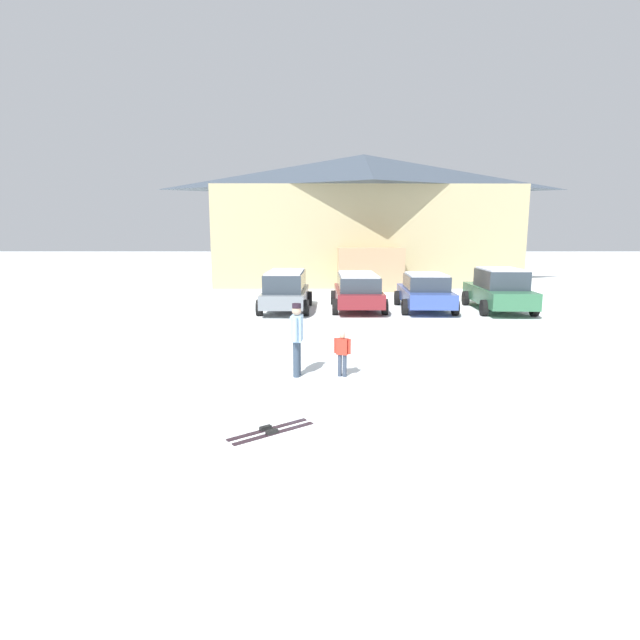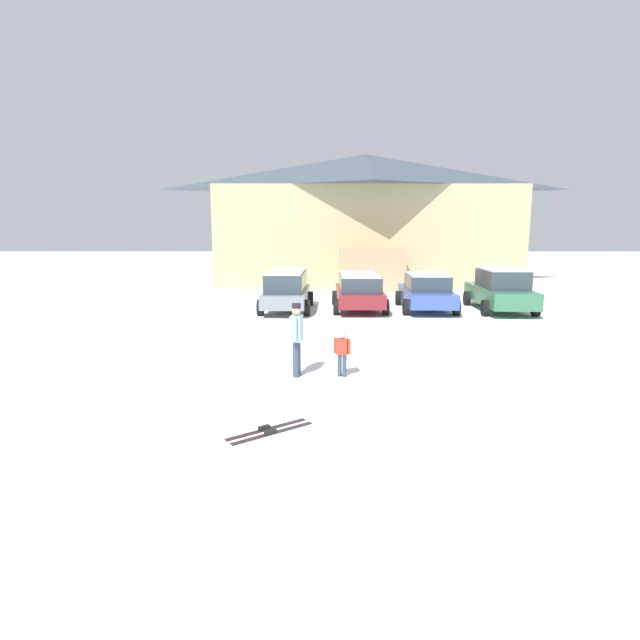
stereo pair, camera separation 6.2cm
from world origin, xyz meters
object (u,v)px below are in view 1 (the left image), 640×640
(skier_adult_in_blue_parka, at_px, (297,335))
(parked_grey_wagon, at_px, (286,289))
(parked_maroon_van, at_px, (358,290))
(parked_blue_hatchback, at_px, (425,291))
(pair_of_skis, at_px, (271,431))
(parked_green_coupe, at_px, (499,290))
(skier_child_in_red_jacket, at_px, (342,351))
(ski_lodge, at_px, (363,219))

(skier_adult_in_blue_parka, bearing_deg, parked_grey_wagon, 95.33)
(parked_grey_wagon, relative_size, parked_maroon_van, 0.98)
(parked_blue_hatchback, height_order, pair_of_skis, parked_blue_hatchback)
(parked_green_coupe, bearing_deg, skier_adult_in_blue_parka, -129.55)
(skier_adult_in_blue_parka, bearing_deg, parked_blue_hatchback, 63.32)
(parked_grey_wagon, height_order, parked_maroon_van, parked_grey_wagon)
(parked_grey_wagon, bearing_deg, parked_maroon_van, 5.25)
(pair_of_skis, bearing_deg, skier_adult_in_blue_parka, 84.94)
(parked_grey_wagon, height_order, parked_blue_hatchback, parked_grey_wagon)
(skier_adult_in_blue_parka, relative_size, skier_child_in_red_jacket, 1.59)
(ski_lodge, distance_m, parked_maroon_van, 12.34)
(parked_maroon_van, bearing_deg, skier_adult_in_blue_parka, -101.93)
(ski_lodge, distance_m, parked_green_coupe, 13.44)
(parked_grey_wagon, xyz_separation_m, parked_blue_hatchback, (5.84, 0.10, -0.10))
(skier_child_in_red_jacket, bearing_deg, parked_blue_hatchback, 68.40)
(ski_lodge, relative_size, parked_green_coupe, 3.86)
(parked_grey_wagon, bearing_deg, skier_adult_in_blue_parka, -84.67)
(parked_maroon_van, bearing_deg, parked_blue_hatchback, -3.67)
(skier_adult_in_blue_parka, bearing_deg, parked_maroon_van, 78.07)
(parked_blue_hatchback, height_order, parked_green_coupe, parked_green_coupe)
(ski_lodge, xyz_separation_m, parked_blue_hatchback, (1.64, -12.02, -3.31))
(parked_blue_hatchback, relative_size, parked_green_coupe, 0.95)
(parked_grey_wagon, height_order, skier_adult_in_blue_parka, skier_adult_in_blue_parka)
(parked_grey_wagon, height_order, skier_child_in_red_jacket, parked_grey_wagon)
(ski_lodge, bearing_deg, skier_adult_in_blue_parka, -98.58)
(parked_green_coupe, bearing_deg, parked_blue_hatchback, 177.05)
(parked_blue_hatchback, bearing_deg, skier_adult_in_blue_parka, -116.68)
(parked_blue_hatchback, distance_m, skier_adult_in_blue_parka, 10.99)
(parked_green_coupe, relative_size, pair_of_skis, 3.53)
(ski_lodge, height_order, parked_grey_wagon, ski_lodge)
(skier_adult_in_blue_parka, relative_size, pair_of_skis, 1.21)
(ski_lodge, relative_size, skier_child_in_red_jacket, 17.89)
(skier_adult_in_blue_parka, bearing_deg, pair_of_skis, -95.06)
(skier_child_in_red_jacket, xyz_separation_m, pair_of_skis, (-1.31, -3.21, -0.57))
(skier_child_in_red_jacket, bearing_deg, parked_maroon_van, 83.83)
(parked_grey_wagon, distance_m, pair_of_skis, 13.02)
(parked_maroon_van, height_order, parked_green_coupe, parked_green_coupe)
(parked_maroon_van, xyz_separation_m, parked_blue_hatchback, (2.82, -0.18, -0.05))
(parked_maroon_van, distance_m, skier_child_in_red_jacket, 10.10)
(parked_blue_hatchback, xyz_separation_m, skier_adult_in_blue_parka, (-4.93, -9.82, 0.15))
(parked_maroon_van, bearing_deg, skier_child_in_red_jacket, -96.17)
(skier_adult_in_blue_parka, xyz_separation_m, pair_of_skis, (-0.29, -3.26, -0.92))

